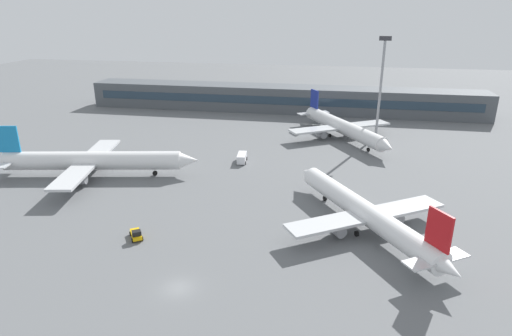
% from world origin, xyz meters
% --- Properties ---
extents(ground_plane, '(400.00, 400.00, 0.00)m').
position_xyz_m(ground_plane, '(0.00, 40.00, 0.00)').
color(ground_plane, slate).
extents(terminal_building, '(140.82, 12.13, 9.00)m').
position_xyz_m(terminal_building, '(0.00, 108.45, 4.50)').
color(terminal_building, '#4C5156').
rests_on(terminal_building, ground_plane).
extents(airplane_near, '(27.34, 37.02, 10.48)m').
position_xyz_m(airplane_near, '(25.13, 22.24, 3.20)').
color(airplane_near, white).
rests_on(airplane_near, ground_plane).
extents(airplane_mid, '(46.71, 32.97, 11.62)m').
position_xyz_m(airplane_mid, '(-32.96, 36.44, 3.54)').
color(airplane_mid, silver).
rests_on(airplane_mid, ground_plane).
extents(airplane_far, '(29.10, 39.85, 11.12)m').
position_xyz_m(airplane_far, '(21.76, 76.60, 3.39)').
color(airplane_far, silver).
rests_on(airplane_far, ground_plane).
extents(baggage_tug_yellow, '(3.25, 3.83, 1.75)m').
position_xyz_m(baggage_tug_yellow, '(-11.47, 11.50, 0.80)').
color(baggage_tug_yellow, '#F2B20C').
rests_on(baggage_tug_yellow, ground_plane).
extents(service_van_white, '(2.75, 5.39, 2.08)m').
position_xyz_m(service_van_white, '(-2.45, 51.45, 1.11)').
color(service_van_white, white).
rests_on(service_van_white, ground_plane).
extents(floodlight_tower_west, '(3.20, 0.80, 28.46)m').
position_xyz_m(floodlight_tower_west, '(31.33, 79.00, 16.29)').
color(floodlight_tower_west, gray).
rests_on(floodlight_tower_west, ground_plane).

